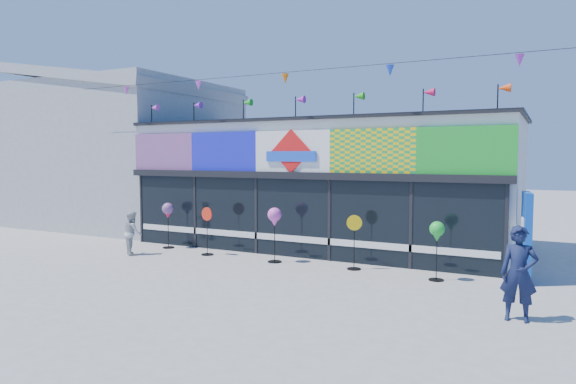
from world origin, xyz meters
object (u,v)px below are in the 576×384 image
Objects in this scene: blue_sign at (526,237)px; spinner_2 at (275,219)px; spinner_3 at (354,241)px; child at (132,233)px; adult_man at (519,274)px; spinner_0 at (168,212)px; spinner_1 at (207,230)px; spinner_4 at (437,233)px.

blue_sign is 1.38× the size of spinner_2.
spinner_3 is 1.09× the size of child.
adult_man reaches higher than child.
spinner_0 is 0.95× the size of spinner_2.
child is at bearing -178.39° from blue_sign.
blue_sign is at bearing 2.33° from spinner_0.
child is (-2.07, -0.94, -0.10)m from spinner_1.
spinner_1 reaches higher than spinner_3.
spinner_2 is at bearing 0.05° from spinner_1.
adult_man reaches higher than spinner_1.
spinner_2 is at bearing -176.18° from spinner_3.
spinner_1 is 0.83× the size of adult_man.
spinner_0 is (-10.44, -0.42, 0.11)m from blue_sign.
spinner_2 is at bearing -131.85° from child.
spinner_0 is 6.42m from spinner_3.
adult_man is (8.65, -2.46, 0.10)m from spinner_1.
spinner_4 is at bearing -138.42° from child.
blue_sign reaches higher than child.
spinner_0 is 1.90m from spinner_1.
spinner_4 is (4.44, -0.08, -0.09)m from spinner_2.
spinner_2 reaches higher than spinner_1.
spinner_2 is at bearing -5.25° from spinner_0.
adult_man is 1.31× the size of child.
spinner_1 reaches higher than spinner_4.
spinner_0 reaches higher than spinner_4.
spinner_0 is at bearing 174.66° from blue_sign.
blue_sign is at bearing 86.88° from adult_man.
spinner_2 reaches higher than child.
spinner_3 reaches higher than child.
spinner_4 is at bearing -3.04° from spinner_0.
adult_man reaches higher than spinner_2.
spinner_4 is at bearing -0.63° from spinner_1.
spinner_4 is at bearing -0.99° from spinner_2.
spinner_4 is (-1.88, -0.88, 0.07)m from blue_sign.
spinner_1 is at bearing -11.83° from spinner_0.
blue_sign is 1.45× the size of spinner_0.
blue_sign is 1.48× the size of spinner_3.
spinner_1 is (-8.62, -0.81, -0.30)m from blue_sign.
spinner_1 is (1.82, -0.38, -0.41)m from spinner_0.
spinner_4 is 0.82× the size of adult_man.
blue_sign is 8.67m from spinner_1.
spinner_0 is at bearing -64.80° from child.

